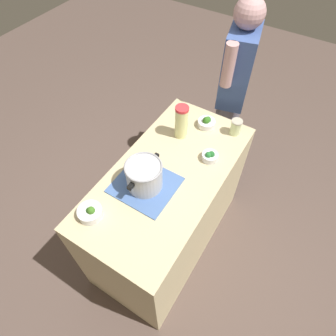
# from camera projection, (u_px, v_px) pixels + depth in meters

# --- Properties ---
(ground_plane) EXTENTS (8.00, 8.00, 0.00)m
(ground_plane) POSITION_uv_depth(u_px,v_px,m) (168.00, 237.00, 2.50)
(ground_plane) COLOR brown
(counter_slab) EXTENTS (1.28, 0.64, 0.91)m
(counter_slab) POSITION_uv_depth(u_px,v_px,m) (168.00, 210.00, 2.14)
(counter_slab) COLOR #CAB88C
(counter_slab) RESTS_ON ground_plane
(dish_cloth) EXTENTS (0.33, 0.35, 0.01)m
(dish_cloth) POSITION_uv_depth(u_px,v_px,m) (145.00, 185.00, 1.72)
(dish_cloth) COLOR #496AA8
(dish_cloth) RESTS_ON counter_slab
(cooking_pot) EXTENTS (0.28, 0.21, 0.18)m
(cooking_pot) POSITION_uv_depth(u_px,v_px,m) (144.00, 175.00, 1.65)
(cooking_pot) COLOR #B7B7BC
(cooking_pot) RESTS_ON dish_cloth
(lemonade_pitcher) EXTENTS (0.09, 0.09, 0.24)m
(lemonade_pitcher) POSITION_uv_depth(u_px,v_px,m) (181.00, 122.00, 1.88)
(lemonade_pitcher) COLOR #EDED9A
(lemonade_pitcher) RESTS_ON counter_slab
(mason_jar) EXTENTS (0.07, 0.07, 0.11)m
(mason_jar) POSITION_uv_depth(u_px,v_px,m) (236.00, 127.00, 1.95)
(mason_jar) COLOR beige
(mason_jar) RESTS_ON counter_slab
(broccoli_bowl_front) EXTENTS (0.13, 0.13, 0.08)m
(broccoli_bowl_front) POSITION_uv_depth(u_px,v_px,m) (90.00, 212.00, 1.58)
(broccoli_bowl_front) COLOR silver
(broccoli_bowl_front) RESTS_ON counter_slab
(broccoli_bowl_center) EXTENTS (0.10, 0.10, 0.07)m
(broccoli_bowl_center) POSITION_uv_depth(u_px,v_px,m) (210.00, 156.00, 1.83)
(broccoli_bowl_center) COLOR silver
(broccoli_bowl_center) RESTS_ON counter_slab
(broccoli_bowl_back) EXTENTS (0.12, 0.12, 0.08)m
(broccoli_bowl_back) POSITION_uv_depth(u_px,v_px,m) (207.00, 122.00, 2.01)
(broccoli_bowl_back) COLOR silver
(broccoli_bowl_back) RESTS_ON counter_slab
(person_cook) EXTENTS (0.50, 0.28, 1.60)m
(person_cook) POSITION_uv_depth(u_px,v_px,m) (232.00, 94.00, 2.28)
(person_cook) COLOR slate
(person_cook) RESTS_ON ground_plane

